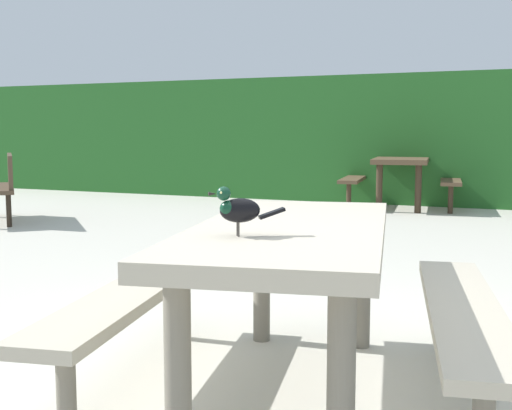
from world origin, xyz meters
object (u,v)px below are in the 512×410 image
Objects in this scene: park_bench_side at (1,182)px; bird_grackle at (237,208)px; picnic_table_foreground at (291,267)px; picnic_table_mid_left at (402,170)px.

bird_grackle is at bearing -38.56° from park_bench_side.
picnic_table_mid_left is at bearing 97.07° from picnic_table_foreground.
picnic_table_mid_left is 5.60m from park_bench_side.
park_bench_side is (-4.32, -3.56, -0.07)m from picnic_table_mid_left.
bird_grackle reaches higher than park_bench_side.
picnic_table_foreground and picnic_table_mid_left have the same top height.
bird_grackle is at bearing -100.81° from picnic_table_foreground.
bird_grackle is 7.72m from picnic_table_mid_left.
picnic_table_mid_left is at bearing 96.19° from bird_grackle.
picnic_table_mid_left is 1.46× the size of park_bench_side.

